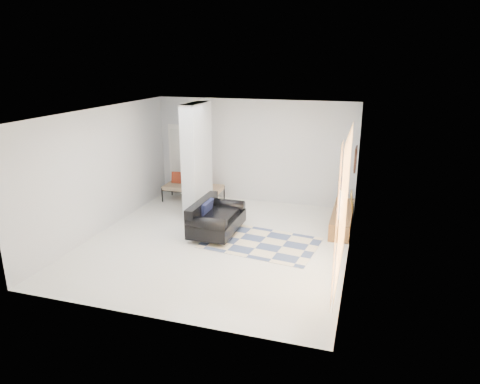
% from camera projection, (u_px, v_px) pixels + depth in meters
% --- Properties ---
extents(floor, '(6.00, 6.00, 0.00)m').
position_uv_depth(floor, '(218.00, 242.00, 9.32)').
color(floor, white).
rests_on(floor, ground).
extents(ceiling, '(6.00, 6.00, 0.00)m').
position_uv_depth(ceiling, '(215.00, 112.00, 8.49)').
color(ceiling, white).
rests_on(ceiling, wall_back).
extents(wall_back, '(6.00, 0.00, 6.00)m').
position_uv_depth(wall_back, '(254.00, 151.00, 11.64)').
color(wall_back, silver).
rests_on(wall_back, ground).
extents(wall_front, '(6.00, 0.00, 6.00)m').
position_uv_depth(wall_front, '(145.00, 233.00, 6.16)').
color(wall_front, silver).
rests_on(wall_front, ground).
extents(wall_left, '(0.00, 6.00, 6.00)m').
position_uv_depth(wall_left, '(102.00, 170.00, 9.67)').
color(wall_left, silver).
rests_on(wall_left, ground).
extents(wall_right, '(0.00, 6.00, 6.00)m').
position_uv_depth(wall_right, '(352.00, 191.00, 8.14)').
color(wall_right, silver).
rests_on(wall_right, ground).
extents(partition_column, '(0.35, 1.20, 2.80)m').
position_uv_depth(partition_column, '(197.00, 160.00, 10.67)').
color(partition_column, silver).
rests_on(partition_column, floor).
extents(hallway_door, '(0.85, 0.06, 2.04)m').
position_uv_depth(hallway_door, '(183.00, 160.00, 12.30)').
color(hallway_door, white).
rests_on(hallway_door, floor).
extents(curtain, '(0.00, 2.55, 2.55)m').
position_uv_depth(curtain, '(344.00, 207.00, 7.09)').
color(curtain, '#FAA141').
rests_on(curtain, wall_right).
extents(wall_art, '(0.04, 0.45, 0.55)m').
position_uv_depth(wall_art, '(356.00, 159.00, 9.62)').
color(wall_art, black).
rests_on(wall_art, wall_right).
extents(media_console, '(0.45, 2.02, 0.80)m').
position_uv_depth(media_console, '(342.00, 218.00, 10.11)').
color(media_console, brown).
rests_on(media_console, floor).
extents(loveseat, '(0.93, 1.57, 0.76)m').
position_uv_depth(loveseat, '(214.00, 219.00, 9.66)').
color(loveseat, silver).
rests_on(loveseat, floor).
extents(daybed, '(1.65, 0.74, 0.77)m').
position_uv_depth(daybed, '(193.00, 186.00, 11.91)').
color(daybed, black).
rests_on(daybed, floor).
extents(area_rug, '(2.56, 1.88, 0.01)m').
position_uv_depth(area_rug, '(261.00, 243.00, 9.24)').
color(area_rug, beige).
rests_on(area_rug, floor).
extents(cylinder_lamp, '(0.12, 0.12, 0.65)m').
position_uv_depth(cylinder_lamp, '(341.00, 205.00, 9.41)').
color(cylinder_lamp, beige).
rests_on(cylinder_lamp, media_console).
extents(bronze_figurine, '(0.13, 0.13, 0.25)m').
position_uv_depth(bronze_figurine, '(342.00, 200.00, 10.44)').
color(bronze_figurine, black).
rests_on(bronze_figurine, media_console).
extents(vase, '(0.19, 0.19, 0.19)m').
position_uv_depth(vase, '(340.00, 209.00, 9.89)').
color(vase, white).
rests_on(vase, media_console).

